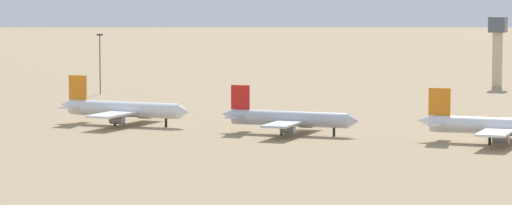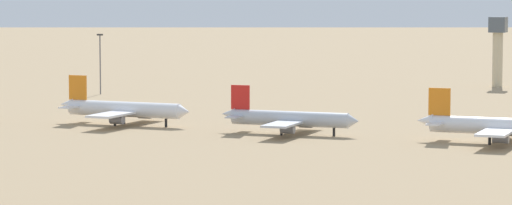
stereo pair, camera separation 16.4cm
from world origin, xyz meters
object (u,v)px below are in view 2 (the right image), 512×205
object	(u,v)px
parked_jet_red_4	(288,119)
control_tower	(498,45)
light_pole_mid	(100,60)
parked_jet_orange_5	(497,126)
parked_jet_orange_3	(123,109)

from	to	relation	value
parked_jet_red_4	control_tower	xyz separation A→B (m)	(15.82, 146.83, 9.92)
light_pole_mid	parked_jet_red_4	bearing A→B (deg)	-41.19
parked_jet_orange_5	control_tower	xyz separation A→B (m)	(-28.65, 146.96, 9.71)
parked_jet_orange_5	parked_jet_red_4	bearing A→B (deg)	179.45
parked_jet_red_4	parked_jet_orange_5	xyz separation A→B (m)	(44.47, -0.12, 0.21)
parked_jet_orange_5	control_tower	size ratio (longest dim) A/B	1.50
parked_jet_orange_3	control_tower	world-z (taller)	control_tower
parked_jet_orange_3	control_tower	distance (m)	154.68
parked_jet_orange_5	light_pole_mid	distance (m)	151.97
light_pole_mid	control_tower	bearing A→B (deg)	34.58
parked_jet_orange_3	parked_jet_red_4	xyz separation A→B (m)	(41.38, -3.44, -0.26)
parked_jet_red_4	light_pole_mid	xyz separation A→B (m)	(-86.88, 76.03, 6.74)
parked_jet_red_4	control_tower	bearing A→B (deg)	82.72
parked_jet_orange_5	light_pole_mid	size ratio (longest dim) A/B	1.86
parked_jet_orange_5	control_tower	bearing A→B (deg)	100.64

